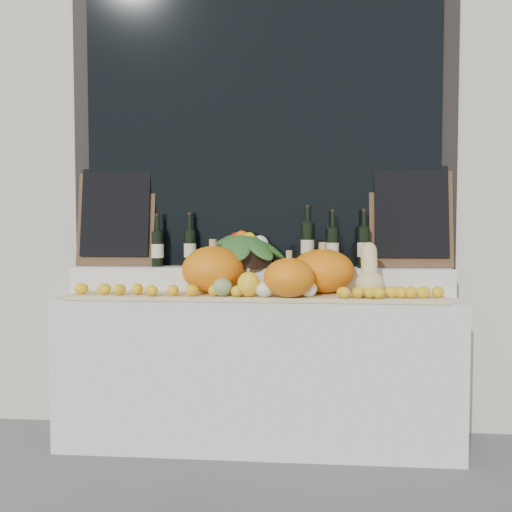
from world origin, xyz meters
TOP-DOWN VIEW (x-y plane):
  - storefront_facade at (0.00, 2.25)m, footprint 7.00×0.94m
  - display_sill at (0.00, 1.52)m, footprint 2.30×0.55m
  - rear_tier at (0.00, 1.68)m, footprint 2.30×0.25m
  - straw_bedding at (0.00, 1.40)m, footprint 2.10×0.32m
  - pumpkin_left at (-0.25, 1.44)m, footprint 0.36×0.36m
  - pumpkin_right at (0.38, 1.50)m, footprint 0.39×0.39m
  - pumpkin_center at (0.19, 1.28)m, footprint 0.29×0.29m
  - butternut_squash at (0.63, 1.37)m, footprint 0.16×0.21m
  - decorative_gourds at (0.05, 1.30)m, footprint 0.58×0.14m
  - lemon_heap at (0.00, 1.29)m, footprint 2.20×0.16m
  - produce_bowl at (-0.11, 1.66)m, footprint 0.57×0.57m
  - wine_bottle_far_left at (-0.63, 1.67)m, footprint 0.08×0.08m
  - wine_bottle_near_left at (-0.43, 1.68)m, footprint 0.08×0.08m
  - wine_bottle_tall at (0.29, 1.73)m, footprint 0.08×0.08m
  - wine_bottle_near_right at (0.44, 1.66)m, footprint 0.08×0.08m
  - wine_bottle_far_right at (0.63, 1.66)m, footprint 0.08×0.08m
  - chalkboard_left at (-0.92, 1.74)m, footprint 0.50×0.12m
  - chalkboard_right at (0.92, 1.74)m, footprint 0.50×0.12m

SIDE VIEW (x-z plane):
  - display_sill at x=0.00m, z-range 0.00..0.88m
  - straw_bedding at x=0.00m, z-range 0.88..0.90m
  - lemon_heap at x=0.00m, z-range 0.91..0.97m
  - decorative_gourds at x=0.05m, z-range 0.88..1.04m
  - rear_tier at x=0.00m, z-range 0.88..1.04m
  - pumpkin_center at x=0.19m, z-range 0.91..1.12m
  - butternut_squash at x=0.63m, z-range 0.88..1.17m
  - pumpkin_right at x=0.38m, z-range 0.91..1.16m
  - pumpkin_left at x=-0.25m, z-range 0.91..1.18m
  - produce_bowl at x=-0.11m, z-range 1.03..1.27m
  - wine_bottle_far_left at x=-0.63m, z-range 0.99..1.32m
  - wine_bottle_near_left at x=-0.43m, z-range 0.99..1.32m
  - wine_bottle_near_right at x=0.44m, z-range 0.99..1.34m
  - wine_bottle_far_right at x=0.63m, z-range 0.99..1.34m
  - wine_bottle_tall at x=0.29m, z-range 0.99..1.37m
  - chalkboard_left at x=-0.92m, z-range 1.05..1.67m
  - chalkboard_right at x=0.92m, z-range 1.05..1.67m
  - storefront_facade at x=0.00m, z-range 0.00..4.50m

